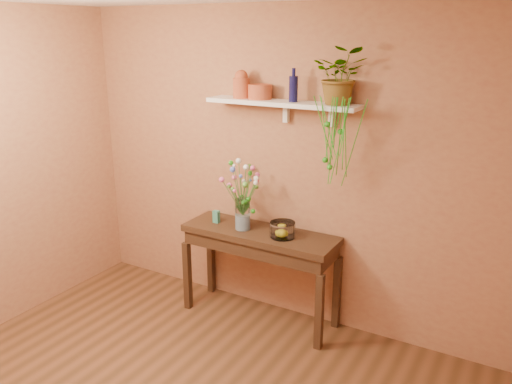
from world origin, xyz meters
name	(u,v)px	position (x,y,z in m)	size (l,w,h in m)	color
room	(114,248)	(0.00, 0.00, 1.35)	(4.04, 4.04, 2.70)	brown
sideboard	(260,244)	(-0.08, 1.76, 0.71)	(1.37, 0.44, 0.83)	#392416
wall_shelf	(283,104)	(0.06, 1.87, 1.92)	(1.30, 0.24, 0.19)	white
terracotta_jug	(241,85)	(-0.32, 1.87, 2.05)	(0.16, 0.16, 0.23)	#9F451E
terracotta_pot	(260,92)	(-0.16, 1.89, 2.00)	(0.20, 0.20, 0.12)	#9F451E
blue_bottle	(293,88)	(0.16, 1.86, 2.04)	(0.07, 0.07, 0.26)	#0F0F38
spider_plant	(341,76)	(0.54, 1.89, 2.15)	(0.39, 0.34, 0.43)	#278218
plant_fronds	(334,140)	(0.57, 1.74, 1.70)	(0.41, 0.40, 0.70)	#278218
glass_vase	(243,216)	(-0.23, 1.73, 0.95)	(0.13, 0.13, 0.27)	white
bouquet	(243,183)	(-0.23, 1.73, 1.25)	(0.37, 0.47, 0.47)	#386B28
glass_bowl	(283,230)	(0.15, 1.74, 0.89)	(0.21, 0.21, 0.13)	white
lemon	(282,232)	(0.14, 1.74, 0.87)	(0.07, 0.07, 0.07)	#FFF11C
carton	(216,217)	(-0.52, 1.75, 0.89)	(0.06, 0.04, 0.11)	#2F6885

